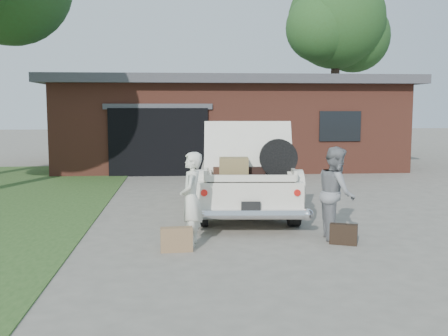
{
  "coord_description": "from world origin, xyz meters",
  "views": [
    {
      "loc": [
        -0.83,
        -9.06,
        2.23
      ],
      "look_at": [
        0.0,
        0.6,
        1.1
      ],
      "focal_mm": 42.0,
      "sensor_mm": 36.0,
      "label": 1
    }
  ],
  "objects": [
    {
      "name": "sedan",
      "position": [
        0.58,
        2.17,
        0.74
      ],
      "size": [
        2.32,
        5.16,
        1.96
      ],
      "rotation": [
        0.0,
        0.0,
        -0.08
      ],
      "color": "silver",
      "rests_on": "ground"
    },
    {
      "name": "house",
      "position": [
        0.98,
        11.47,
        1.67
      ],
      "size": [
        12.8,
        7.8,
        3.3
      ],
      "color": "brown",
      "rests_on": "ground"
    },
    {
      "name": "woman_right",
      "position": [
        1.82,
        -0.47,
        0.79
      ],
      "size": [
        0.67,
        0.82,
        1.57
      ],
      "primitive_type": "imported",
      "rotation": [
        0.0,
        0.0,
        1.47
      ],
      "color": "gray",
      "rests_on": "ground"
    },
    {
      "name": "tree_right",
      "position": [
        7.37,
        17.95,
        6.4
      ],
      "size": [
        5.75,
        5.0,
        9.19
      ],
      "color": "#38281E",
      "rests_on": "ground"
    },
    {
      "name": "ground",
      "position": [
        0.0,
        0.0,
        0.0
      ],
      "size": [
        90.0,
        90.0,
        0.0
      ],
      "primitive_type": "plane",
      "color": "gray",
      "rests_on": "ground"
    },
    {
      "name": "suitcase_right",
      "position": [
        1.83,
        -0.92,
        0.17
      ],
      "size": [
        0.46,
        0.3,
        0.34
      ],
      "primitive_type": "cube",
      "rotation": [
        0.0,
        0.0,
        -0.39
      ],
      "color": "black",
      "rests_on": "ground"
    },
    {
      "name": "suitcase_left",
      "position": [
        -0.88,
        -1.11,
        0.19
      ],
      "size": [
        0.5,
        0.19,
        0.38
      ],
      "primitive_type": "cube",
      "rotation": [
        0.0,
        0.0,
        0.06
      ],
      "color": "#916E4A",
      "rests_on": "ground"
    },
    {
      "name": "woman_left",
      "position": [
        -0.64,
        -0.76,
        0.76
      ],
      "size": [
        0.43,
        0.59,
        1.52
      ],
      "primitive_type": "imported",
      "rotation": [
        0.0,
        0.0,
        -1.69
      ],
      "color": "white",
      "rests_on": "ground"
    }
  ]
}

